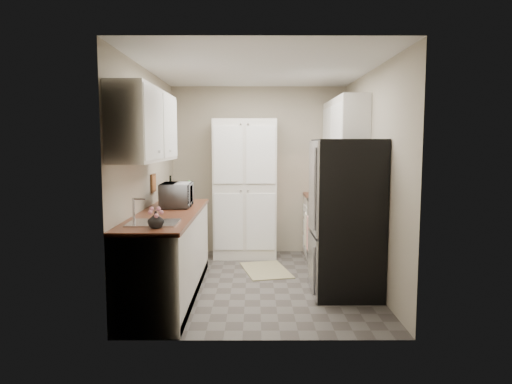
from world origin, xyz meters
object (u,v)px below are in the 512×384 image
electric_range (336,237)px  microwave (177,195)px  wine_bottle (171,189)px  refrigerator (347,218)px  toaster_oven (332,188)px  pantry_cabinet (245,189)px

electric_range → microwave: bearing=-168.0°
electric_range → wine_bottle: (-2.11, 0.15, 0.59)m
electric_range → refrigerator: bearing=-92.5°
wine_bottle → microwave: bearing=-72.8°
electric_range → refrigerator: refrigerator is taller
wine_bottle → toaster_oven: size_ratio=0.85×
pantry_cabinet → wine_bottle: size_ratio=6.72×
pantry_cabinet → refrigerator: pantry_cabinet is taller
pantry_cabinet → microwave: size_ratio=3.98×
toaster_oven → pantry_cabinet: bearing=-174.7°
refrigerator → toaster_oven: (0.11, 1.59, 0.17)m
pantry_cabinet → wine_bottle: (-0.94, -0.78, 0.07)m
pantry_cabinet → electric_range: 1.58m
electric_range → wine_bottle: 2.20m
pantry_cabinet → microwave: pantry_cabinet is taller
refrigerator → microwave: refrigerator is taller
microwave → toaster_oven: bearing=-61.3°
electric_range → toaster_oven: (0.08, 0.79, 0.54)m
pantry_cabinet → electric_range: (1.17, -0.93, -0.52)m
refrigerator → microwave: bearing=168.5°
electric_range → refrigerator: size_ratio=0.66×
electric_range → toaster_oven: electric_range is taller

